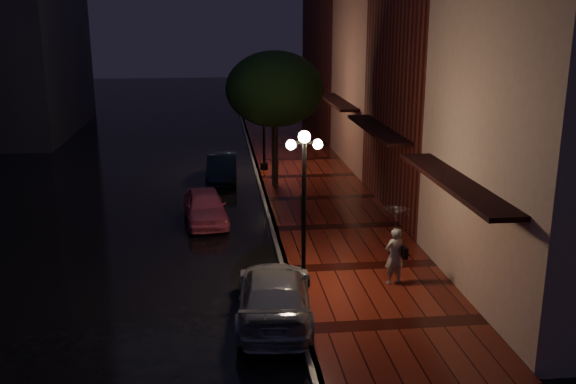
# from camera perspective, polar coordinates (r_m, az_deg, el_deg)

# --- Properties ---
(ground) EXTENTS (120.00, 120.00, 0.00)m
(ground) POSITION_cam_1_polar(r_m,az_deg,el_deg) (22.47, -1.24, -3.63)
(ground) COLOR black
(ground) RESTS_ON ground
(sidewalk) EXTENTS (4.50, 60.00, 0.15)m
(sidewalk) POSITION_cam_1_polar(r_m,az_deg,el_deg) (22.75, 4.42, -3.23)
(sidewalk) COLOR #44110C
(sidewalk) RESTS_ON ground
(curb) EXTENTS (0.25, 60.00, 0.15)m
(curb) POSITION_cam_1_polar(r_m,az_deg,el_deg) (22.44, -1.25, -3.45)
(curb) COLOR #595451
(curb) RESTS_ON ground
(storefront_near) EXTENTS (5.00, 8.00, 8.50)m
(storefront_near) POSITION_cam_1_polar(r_m,az_deg,el_deg) (17.85, 23.66, 4.21)
(storefront_near) COLOR gray
(storefront_near) RESTS_ON ground
(storefront_mid) EXTENTS (5.00, 8.00, 11.00)m
(storefront_mid) POSITION_cam_1_polar(r_m,az_deg,el_deg) (24.88, 14.79, 10.69)
(storefront_mid) COLOR #511914
(storefront_mid) RESTS_ON ground
(storefront_far) EXTENTS (5.00, 8.00, 9.00)m
(storefront_far) POSITION_cam_1_polar(r_m,az_deg,el_deg) (32.53, 9.60, 10.18)
(storefront_far) COLOR #8C5951
(storefront_far) RESTS_ON ground
(storefront_extra) EXTENTS (5.00, 12.00, 10.00)m
(storefront_extra) POSITION_cam_1_polar(r_m,az_deg,el_deg) (42.18, 5.87, 12.12)
(storefront_extra) COLOR #511914
(storefront_extra) RESTS_ON ground
(streetlamp_near) EXTENTS (0.96, 0.36, 4.31)m
(streetlamp_near) POSITION_cam_1_polar(r_m,az_deg,el_deg) (16.98, 1.43, -0.73)
(streetlamp_near) COLOR black
(streetlamp_near) RESTS_ON sidewalk
(streetlamp_far) EXTENTS (0.96, 0.36, 4.31)m
(streetlamp_far) POSITION_cam_1_polar(r_m,az_deg,el_deg) (30.61, -2.17, 6.49)
(streetlamp_far) COLOR black
(streetlamp_far) RESTS_ON sidewalk
(street_tree) EXTENTS (4.16, 4.16, 5.80)m
(street_tree) POSITION_cam_1_polar(r_m,az_deg,el_deg) (27.44, -1.18, 8.93)
(street_tree) COLOR black
(street_tree) RESTS_ON sidewalk
(pink_car) EXTENTS (1.84, 3.75, 1.23)m
(pink_car) POSITION_cam_1_polar(r_m,az_deg,el_deg) (23.58, -7.39, -1.26)
(pink_car) COLOR #CE5573
(pink_car) RESTS_ON ground
(navy_car) EXTENTS (1.50, 3.90, 1.27)m
(navy_car) POSITION_cam_1_polar(r_m,az_deg,el_deg) (29.51, -5.87, 2.19)
(navy_car) COLOR black
(navy_car) RESTS_ON ground
(silver_car) EXTENTS (2.21, 4.64, 1.31)m
(silver_car) POSITION_cam_1_polar(r_m,az_deg,el_deg) (16.07, -1.23, -9.09)
(silver_car) COLOR #939399
(silver_car) RESTS_ON ground
(woman_with_umbrella) EXTENTS (0.93, 0.95, 2.24)m
(woman_with_umbrella) POSITION_cam_1_polar(r_m,az_deg,el_deg) (17.69, 9.53, -3.56)
(woman_with_umbrella) COLOR white
(woman_with_umbrella) RESTS_ON sidewalk
(parking_meter) EXTENTS (0.12, 0.09, 1.19)m
(parking_meter) POSITION_cam_1_polar(r_m,az_deg,el_deg) (22.44, 1.25, -1.31)
(parking_meter) COLOR black
(parking_meter) RESTS_ON sidewalk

